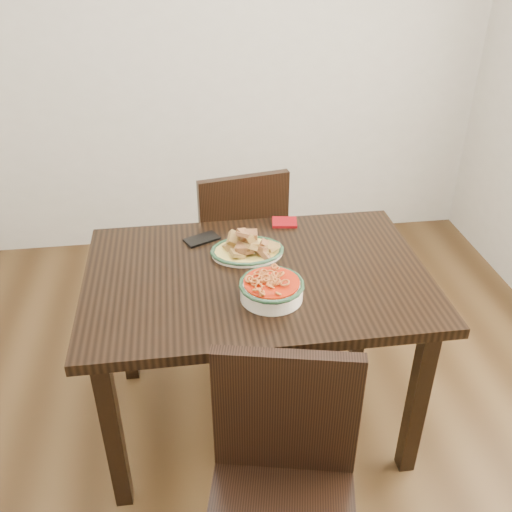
{
  "coord_description": "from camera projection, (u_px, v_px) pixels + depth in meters",
  "views": [
    {
      "loc": [
        -0.11,
        -1.61,
        1.9
      ],
      "look_at": [
        0.14,
        0.15,
        0.81
      ],
      "focal_mm": 40.0,
      "sensor_mm": 36.0,
      "label": 1
    }
  ],
  "objects": [
    {
      "name": "chair_far",
      "position": [
        238.0,
        241.0,
        2.79
      ],
      "size": [
        0.49,
        0.49,
        0.89
      ],
      "rotation": [
        0.0,
        0.0,
        3.32
      ],
      "color": "black",
      "rests_on": "ground"
    },
    {
      "name": "napkin",
      "position": [
        284.0,
        222.0,
        2.42
      ],
      "size": [
        0.12,
        0.1,
        0.01
      ],
      "primitive_type": "cube",
      "rotation": [
        0.0,
        0.0,
        -0.14
      ],
      "color": "maroon",
      "rests_on": "dining_table"
    },
    {
      "name": "dining_table",
      "position": [
        257.0,
        293.0,
        2.15
      ],
      "size": [
        1.26,
        0.84,
        0.75
      ],
      "color": "black",
      "rests_on": "ground"
    },
    {
      "name": "fish_plate",
      "position": [
        247.0,
        244.0,
        2.19
      ],
      "size": [
        0.28,
        0.22,
        0.11
      ],
      "color": "beige",
      "rests_on": "dining_table"
    },
    {
      "name": "smartphone",
      "position": [
        202.0,
        239.0,
        2.3
      ],
      "size": [
        0.15,
        0.13,
        0.01
      ],
      "primitive_type": "cube",
      "rotation": [
        0.0,
        0.0,
        0.45
      ],
      "color": "black",
      "rests_on": "dining_table"
    },
    {
      "name": "chair_near",
      "position": [
        283.0,
        483.0,
        1.63
      ],
      "size": [
        0.5,
        0.5,
        0.89
      ],
      "rotation": [
        0.0,
        0.0,
        -0.22
      ],
      "color": "black",
      "rests_on": "ground"
    },
    {
      "name": "floor",
      "position": [
        228.0,
        443.0,
        2.37
      ],
      "size": [
        3.5,
        3.5,
        0.0
      ],
      "primitive_type": "plane",
      "color": "#392512",
      "rests_on": "ground"
    },
    {
      "name": "noodle_bowl",
      "position": [
        272.0,
        287.0,
        1.94
      ],
      "size": [
        0.23,
        0.23,
        0.08
      ],
      "color": "#ECE1C7",
      "rests_on": "dining_table"
    },
    {
      "name": "wall_back",
      "position": [
        191.0,
        33.0,
        3.16
      ],
      "size": [
        3.5,
        0.1,
        2.6
      ],
      "primitive_type": "cube",
      "color": "beige",
      "rests_on": "ground"
    }
  ]
}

